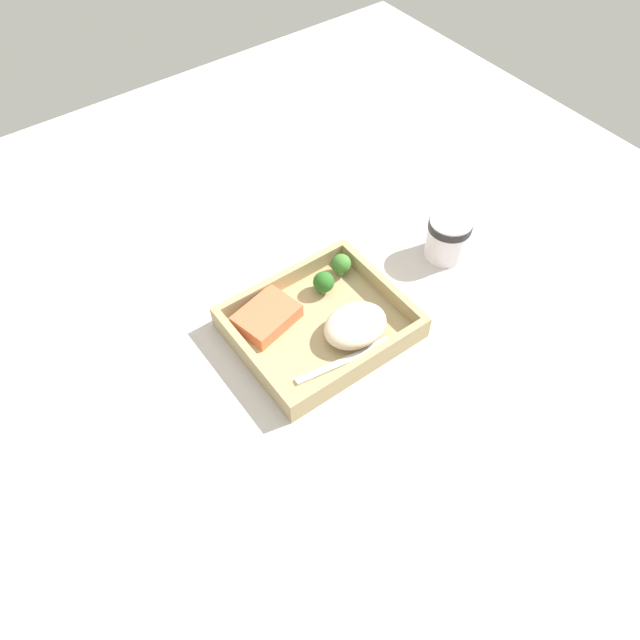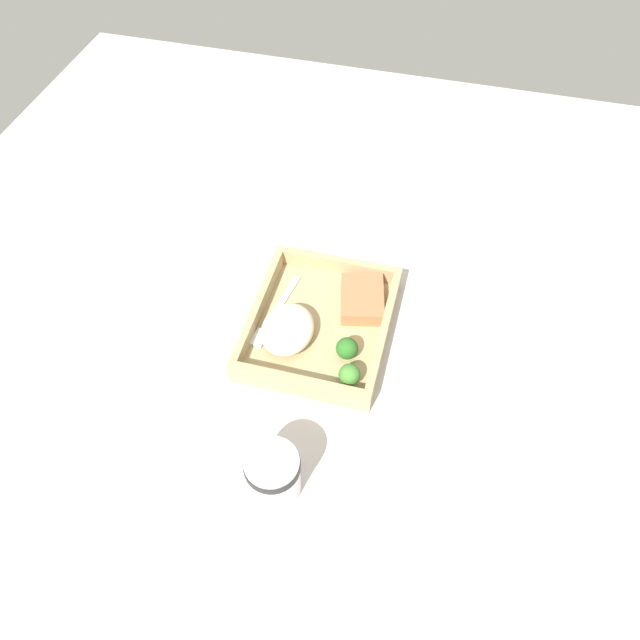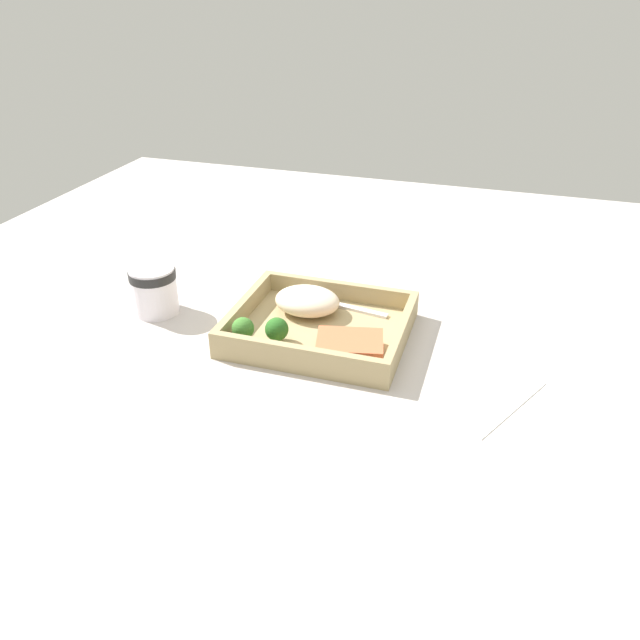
# 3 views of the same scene
# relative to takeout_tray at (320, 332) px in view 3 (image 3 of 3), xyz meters

# --- Properties ---
(ground_plane) EXTENTS (1.60, 1.60, 0.02)m
(ground_plane) POSITION_rel_takeout_tray_xyz_m (0.00, 0.00, -0.02)
(ground_plane) COLOR #BDB4B0
(takeout_tray) EXTENTS (0.26, 0.22, 0.01)m
(takeout_tray) POSITION_rel_takeout_tray_xyz_m (0.00, 0.00, 0.00)
(takeout_tray) COLOR tan
(takeout_tray) RESTS_ON ground_plane
(tray_rim) EXTENTS (0.26, 0.22, 0.03)m
(tray_rim) POSITION_rel_takeout_tray_xyz_m (0.00, 0.00, 0.02)
(tray_rim) COLOR tan
(tray_rim) RESTS_ON takeout_tray
(salmon_fillet) EXTENTS (0.11, 0.09, 0.03)m
(salmon_fillet) POSITION_rel_takeout_tray_xyz_m (-0.06, 0.06, 0.02)
(salmon_fillet) COLOR #DB6942
(salmon_fillet) RESTS_ON takeout_tray
(mashed_potatoes) EXTENTS (0.10, 0.08, 0.04)m
(mashed_potatoes) POSITION_rel_takeout_tray_xyz_m (0.03, -0.04, 0.03)
(mashed_potatoes) COLOR beige
(mashed_potatoes) RESTS_ON takeout_tray
(broccoli_floret_1) EXTENTS (0.03, 0.03, 0.04)m
(broccoli_floret_1) POSITION_rel_takeout_tray_xyz_m (0.09, 0.07, 0.03)
(broccoli_floret_1) COLOR #80A35B
(broccoli_floret_1) RESTS_ON takeout_tray
(broccoli_floret_2) EXTENTS (0.03, 0.03, 0.04)m
(broccoli_floret_2) POSITION_rel_takeout_tray_xyz_m (0.05, 0.05, 0.03)
(broccoli_floret_2) COLOR #7EA660
(broccoli_floret_2) RESTS_ON takeout_tray
(fork) EXTENTS (0.16, 0.04, 0.00)m
(fork) POSITION_rel_takeout_tray_xyz_m (-0.00, -0.08, 0.01)
(fork) COLOR silver
(fork) RESTS_ON takeout_tray
(paper_cup) EXTENTS (0.07, 0.07, 0.08)m
(paper_cup) POSITION_rel_takeout_tray_xyz_m (0.27, 0.01, 0.04)
(paper_cup) COLOR white
(paper_cup) RESTS_ON ground_plane
(receipt_slip) EXTENTS (0.15, 0.18, 0.00)m
(receipt_slip) POSITION_rel_takeout_tray_xyz_m (-0.25, 0.08, -0.00)
(receipt_slip) COLOR white
(receipt_slip) RESTS_ON ground_plane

